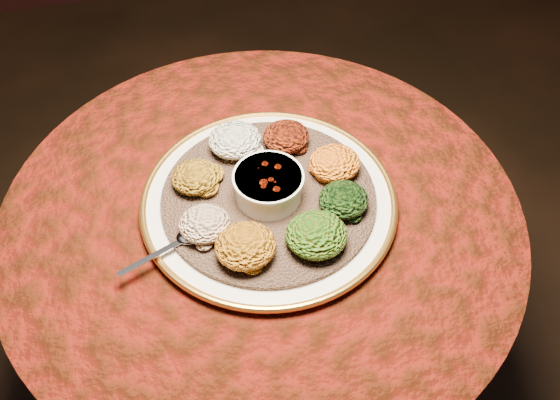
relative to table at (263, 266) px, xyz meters
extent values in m
plane|color=black|center=(0.00, 0.00, -0.55)|extent=(4.00, 4.00, 0.00)
cylinder|color=black|center=(0.00, 0.00, -0.53)|extent=(0.44, 0.44, 0.04)
cylinder|color=black|center=(0.00, 0.00, -0.21)|extent=(0.12, 0.12, 0.68)
cylinder|color=black|center=(0.00, 0.00, 0.15)|extent=(0.80, 0.80, 0.04)
cylinder|color=#4B0D06|center=(0.00, 0.00, 0.00)|extent=(0.93, 0.93, 0.34)
cylinder|color=#4B0D06|center=(0.00, 0.00, 0.17)|extent=(0.96, 0.96, 0.01)
cylinder|color=silver|center=(0.02, 0.01, 0.19)|extent=(0.53, 0.53, 0.02)
torus|color=gold|center=(0.02, 0.01, 0.20)|extent=(0.47, 0.47, 0.01)
cylinder|color=brown|center=(0.02, 0.01, 0.20)|extent=(0.52, 0.52, 0.01)
cylinder|color=white|center=(0.02, 0.01, 0.23)|extent=(0.12, 0.12, 0.05)
cylinder|color=white|center=(0.02, 0.01, 0.26)|extent=(0.13, 0.13, 0.01)
cylinder|color=#5C1204|center=(0.02, 0.01, 0.25)|extent=(0.10, 0.10, 0.01)
ellipsoid|color=silver|center=(-0.14, -0.05, 0.21)|extent=(0.05, 0.03, 0.01)
cube|color=silver|center=(-0.20, -0.08, 0.21)|extent=(0.12, 0.06, 0.00)
ellipsoid|color=white|center=(-0.02, 0.14, 0.23)|extent=(0.10, 0.10, 0.05)
ellipsoid|color=black|center=(0.08, 0.13, 0.23)|extent=(0.09, 0.09, 0.04)
ellipsoid|color=#BB830F|center=(0.15, 0.04, 0.23)|extent=(0.10, 0.09, 0.05)
ellipsoid|color=black|center=(0.14, -0.05, 0.23)|extent=(0.09, 0.08, 0.04)
ellipsoid|color=#AB290B|center=(0.07, -0.12, 0.23)|extent=(0.11, 0.10, 0.05)
ellipsoid|color=#AB5D0F|center=(-0.05, -0.11, 0.23)|extent=(0.10, 0.10, 0.05)
ellipsoid|color=maroon|center=(-0.11, -0.05, 0.23)|extent=(0.09, 0.08, 0.04)
ellipsoid|color=#A47713|center=(-0.11, 0.07, 0.23)|extent=(0.09, 0.08, 0.04)
camera|label=1|loc=(-0.13, -0.71, 1.07)|focal=40.00mm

